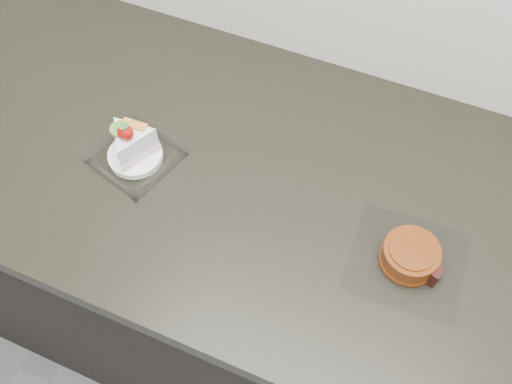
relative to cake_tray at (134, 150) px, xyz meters
name	(u,v)px	position (x,y,z in m)	size (l,w,h in m)	color
counter	(316,304)	(0.36, 0.05, -0.48)	(2.04, 0.64, 0.90)	black
cake_tray	(134,150)	(0.00, 0.00, 0.00)	(0.16, 0.16, 0.10)	white
mooncake_wrap	(410,257)	(0.50, -0.01, -0.01)	(0.19, 0.18, 0.04)	white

